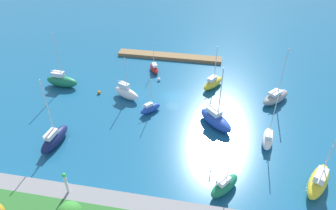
% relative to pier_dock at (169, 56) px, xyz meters
% --- Properties ---
extents(water, '(160.00, 160.00, 0.00)m').
position_rel_pier_dock_xyz_m(water, '(-3.95, 17.59, -0.42)').
color(water, '#19567F').
rests_on(water, ground).
extents(pier_dock, '(27.00, 3.00, 0.85)m').
position_rel_pier_dock_xyz_m(pier_dock, '(0.00, 0.00, 0.00)').
color(pier_dock, olive).
rests_on(pier_dock, ground).
extents(breakwater, '(64.58, 2.77, 1.17)m').
position_rel_pier_dock_xyz_m(breakwater, '(-3.95, 45.94, 0.16)').
color(breakwater, gray).
rests_on(breakwater, ground).
extents(harbor_beacon, '(0.56, 0.56, 3.73)m').
position_rel_pier_dock_xyz_m(harbor_beacon, '(6.11, 45.94, 2.90)').
color(harbor_beacon, silver).
rests_on(harbor_beacon, breakwater).
extents(sailboat_white_west_end, '(6.44, 4.27, 9.50)m').
position_rel_pier_dock_xyz_m(sailboat_white_west_end, '(5.49, 20.05, 0.96)').
color(sailboat_white_west_end, white).
rests_on(sailboat_white_west_end, water).
extents(sailboat_green_outer_mooring, '(7.51, 2.99, 12.62)m').
position_rel_pier_dock_xyz_m(sailboat_green_outer_mooring, '(20.94, 18.13, 1.03)').
color(sailboat_green_outer_mooring, '#19724C').
rests_on(sailboat_green_outer_mooring, water).
extents(sailboat_yellow_off_beacon, '(4.99, 6.37, 9.73)m').
position_rel_pier_dock_xyz_m(sailboat_yellow_off_beacon, '(-12.07, 12.47, 0.73)').
color(sailboat_yellow_off_beacon, yellow).
rests_on(sailboat_yellow_off_beacon, water).
extents(sailboat_blue_far_south, '(4.06, 4.34, 7.38)m').
position_rel_pier_dock_xyz_m(sailboat_blue_far_south, '(-0.58, 24.00, 0.50)').
color(sailboat_blue_far_south, '#2347B2').
rests_on(sailboat_blue_far_south, water).
extents(sailboat_gray_east_end, '(6.90, 7.39, 11.92)m').
position_rel_pier_dock_xyz_m(sailboat_gray_east_end, '(-25.15, 15.71, 0.76)').
color(sailboat_gray_east_end, gray).
rests_on(sailboat_gray_east_end, water).
extents(sailboat_red_center_basin, '(3.54, 4.86, 7.41)m').
position_rel_pier_dock_xyz_m(sailboat_red_center_basin, '(2.29, 7.69, 0.44)').
color(sailboat_red_center_basin, red).
rests_on(sailboat_red_center_basin, water).
extents(sailboat_navy_by_breakwater, '(2.86, 7.46, 12.79)m').
position_rel_pier_dock_xyz_m(sailboat_navy_by_breakwater, '(13.40, 36.03, 0.89)').
color(sailboat_navy_by_breakwater, '#141E4C').
rests_on(sailboat_navy_by_breakwater, water).
extents(sailboat_white_far_north, '(2.54, 5.78, 10.38)m').
position_rel_pier_dock_xyz_m(sailboat_white_far_north, '(-22.56, 29.05, 0.67)').
color(sailboat_white_far_north, white).
rests_on(sailboat_white_far_north, water).
extents(sailboat_green_inner_mooring, '(4.87, 5.62, 8.76)m').
position_rel_pier_dock_xyz_m(sailboat_green_inner_mooring, '(-15.57, 40.81, 0.80)').
color(sailboat_green_inner_mooring, '#19724C').
rests_on(sailboat_green_inner_mooring, water).
extents(sailboat_yellow_mid_basin, '(5.37, 7.80, 13.80)m').
position_rel_pier_dock_xyz_m(sailboat_yellow_mid_basin, '(-28.98, 37.69, 1.08)').
color(sailboat_yellow_mid_basin, yellow).
rests_on(sailboat_yellow_mid_basin, water).
extents(sailboat_blue_along_channel, '(7.38, 7.43, 12.37)m').
position_rel_pier_dock_xyz_m(sailboat_blue_along_channel, '(-13.44, 25.73, 0.96)').
color(sailboat_blue_along_channel, '#2347B2').
rests_on(sailboat_blue_along_channel, water).
extents(mooring_buoy_white, '(0.76, 0.76, 0.76)m').
position_rel_pier_dock_xyz_m(mooring_buoy_white, '(0.26, 11.85, -0.05)').
color(mooring_buoy_white, white).
rests_on(mooring_buoy_white, water).
extents(mooring_buoy_orange, '(0.71, 0.71, 0.71)m').
position_rel_pier_dock_xyz_m(mooring_buoy_orange, '(11.83, 19.56, -0.07)').
color(mooring_buoy_orange, orange).
rests_on(mooring_buoy_orange, water).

